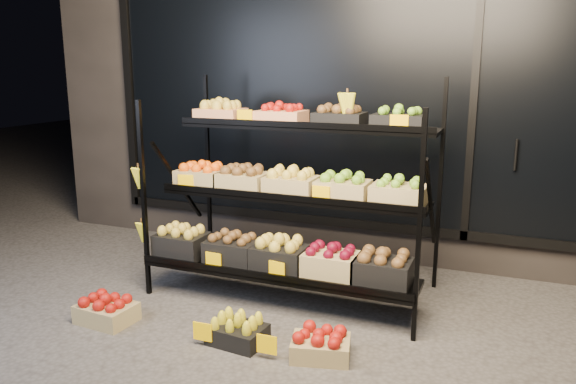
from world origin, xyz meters
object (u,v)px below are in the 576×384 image
at_px(floor_crate_left, 106,309).
at_px(floor_crate_midleft, 238,331).
at_px(floor_crate_midright, 321,344).
at_px(display_rack, 289,195).

xyz_separation_m(floor_crate_left, floor_crate_midleft, (0.98, 0.06, -0.00)).
relative_size(floor_crate_left, floor_crate_midright, 0.99).
bearing_deg(floor_crate_left, display_rack, 48.57).
relative_size(floor_crate_midleft, floor_crate_midright, 0.92).
height_order(display_rack, floor_crate_midright, display_rack).
bearing_deg(floor_crate_midright, floor_crate_midleft, 169.03).
height_order(floor_crate_midleft, floor_crate_midright, floor_crate_midright).
distance_m(display_rack, floor_crate_left, 1.53).
xyz_separation_m(floor_crate_left, floor_crate_midright, (1.54, 0.09, -0.00)).
height_order(floor_crate_left, floor_crate_midleft, floor_crate_left).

